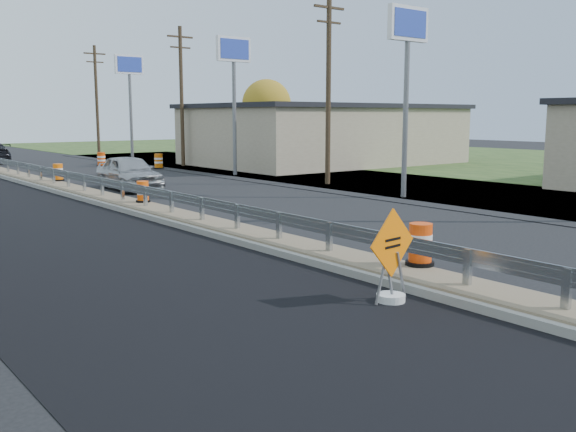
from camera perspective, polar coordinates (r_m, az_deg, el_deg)
ground at (r=18.72m, az=-4.51°, el=-1.78°), size 140.00×140.00×0.00m
grass_verge_far at (r=47.62m, az=19.62°, el=4.24°), size 40.00×120.00×0.03m
median at (r=25.67m, az=-14.47°, el=1.12°), size 1.60×55.00×0.23m
guardrail at (r=26.52m, az=-15.39°, el=2.67°), size 0.10×46.15×0.72m
retail_building_near at (r=47.13m, az=3.29°, el=7.30°), size 18.50×12.50×4.27m
pylon_sign_south at (r=27.79m, az=10.59°, el=14.98°), size 2.20×0.30×7.90m
pylon_sign_mid at (r=37.66m, az=-4.85°, el=13.46°), size 2.20×0.30×7.90m
pylon_sign_north at (r=49.92m, az=-13.92°, el=12.11°), size 2.20×0.30×7.90m
utility_pole_smid at (r=32.62m, az=3.61°, el=11.48°), size 1.90×0.26×9.40m
utility_pole_nmid at (r=44.93m, az=-9.45°, el=10.66°), size 1.90×0.26×9.40m
utility_pole_north at (r=58.52m, az=-16.65°, el=9.98°), size 1.90×0.26×9.40m
tree_far_yellow at (r=61.18m, az=-1.92°, el=9.91°), size 4.62×4.62×6.86m
caution_sign at (r=12.18m, az=9.17°, el=-5.51°), size 1.29×0.54×1.78m
barrel_median_near at (r=14.26m, az=11.67°, el=-2.56°), size 0.63×0.63×0.92m
barrel_median_mid at (r=24.81m, az=-12.78°, el=2.09°), size 0.54×0.54×0.80m
barrel_median_far at (r=34.17m, az=-19.76°, el=3.65°), size 0.58×0.58×0.86m
barrel_shoulder_mid at (r=43.18m, az=-11.43°, el=4.76°), size 0.67×0.67×0.99m
barrel_shoulder_far at (r=46.12m, az=-16.26°, el=4.83°), size 0.67×0.67×0.98m
car_silver at (r=31.14m, az=-13.93°, el=3.77°), size 2.19×4.89×1.63m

